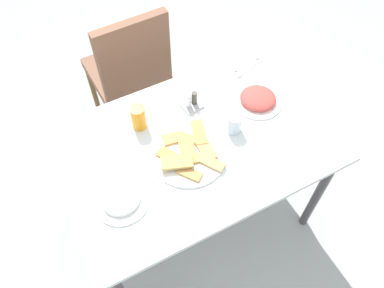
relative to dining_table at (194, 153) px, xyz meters
name	(u,v)px	position (x,y,z in m)	size (l,w,h in m)	color
ground_plane	(194,213)	(0.00, 0.00, -0.64)	(6.00, 6.00, 0.00)	#A5A9A5
dining_table	(194,153)	(0.00, 0.00, 0.00)	(1.19, 0.80, 0.72)	white
dining_chair	(130,69)	(-0.02, 0.75, -0.10)	(0.43, 0.44, 0.93)	brown
pide_platter	(189,153)	(-0.05, -0.04, 0.09)	(0.33, 0.33, 0.04)	white
salad_plate_greens	(121,199)	(-0.39, -0.11, 0.09)	(0.22, 0.22, 0.04)	white
salad_plate_rice	(258,99)	(0.38, 0.07, 0.10)	(0.24, 0.24, 0.05)	white
soda_can	(138,117)	(-0.17, 0.20, 0.14)	(0.07, 0.07, 0.12)	orange
drinking_glass	(234,123)	(0.19, -0.02, 0.13)	(0.07, 0.07, 0.10)	silver
paper_napkin	(248,66)	(0.47, 0.29, 0.08)	(0.14, 0.14, 0.00)	white
fork	(250,68)	(0.47, 0.28, 0.08)	(0.18, 0.01, 0.01)	silver
spoon	(246,64)	(0.47, 0.31, 0.08)	(0.16, 0.02, 0.01)	silver
condiment_caddy	(191,102)	(0.09, 0.20, 0.10)	(0.10, 0.10, 0.08)	#B2B2B7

